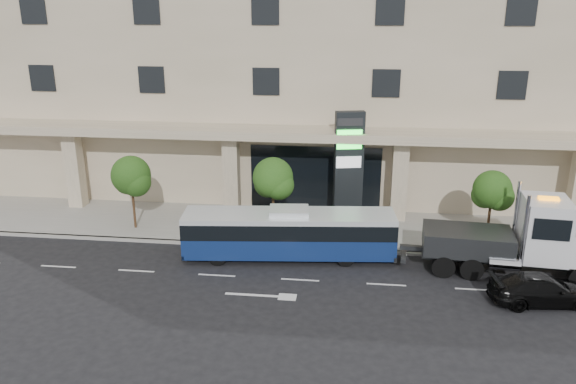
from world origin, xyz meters
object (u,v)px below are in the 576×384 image
signage_pylon (349,167)px  tow_truck (523,240)px  city_bus (289,233)px  black_sedan (542,289)px

signage_pylon → tow_truck: bearing=-46.2°
city_bus → black_sedan: 11.83m
black_sedan → signage_pylon: signage_pylon is taller
city_bus → black_sedan: size_ratio=2.41×
tow_truck → signage_pylon: (-8.32, 5.60, 1.69)m
city_bus → signage_pylon: (2.84, 5.07, 2.10)m
tow_truck → black_sedan: 2.98m
black_sedan → city_bus: bearing=66.1°
tow_truck → signage_pylon: 10.17m
city_bus → tow_truck: (11.16, -0.53, 0.42)m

